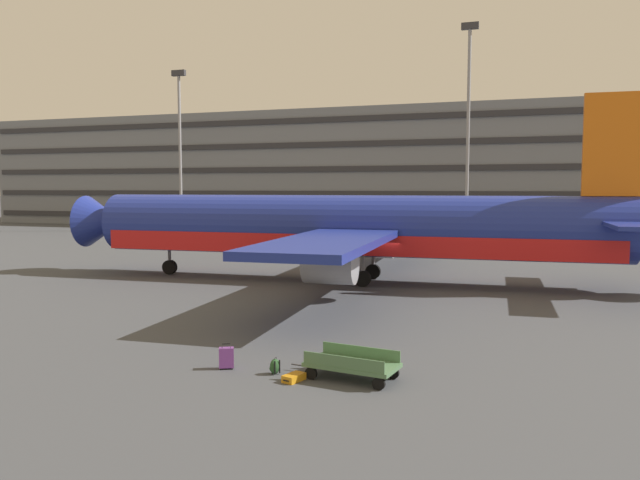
{
  "coord_description": "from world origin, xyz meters",
  "views": [
    {
      "loc": [
        7.91,
        -33.75,
        5.5
      ],
      "look_at": [
        -1.53,
        -5.97,
        3.0
      ],
      "focal_mm": 34.93,
      "sensor_mm": 36.0,
      "label": 1
    }
  ],
  "objects": [
    {
      "name": "baggage_cart",
      "position": [
        3.16,
        -16.93,
        0.43
      ],
      "size": [
        3.36,
        1.66,
        0.82
      ],
      "color": "#4C724C",
      "rests_on": "ground_plane"
    },
    {
      "name": "suitcase_black",
      "position": [
        -0.72,
        -17.18,
        0.35
      ],
      "size": [
        0.51,
        0.43,
        0.81
      ],
      "color": "#72388C",
      "rests_on": "ground_plane"
    },
    {
      "name": "suitcase_laid_flat",
      "position": [
        1.65,
        -17.63,
        0.1
      ],
      "size": [
        0.57,
        0.77,
        0.2
      ],
      "color": "orange",
      "rests_on": "ground_plane"
    },
    {
      "name": "light_mast_far_left",
      "position": [
        -33.84,
        34.71,
        11.61
      ],
      "size": [
        1.8,
        0.5,
        19.9
      ],
      "color": "gray",
      "rests_on": "ground_plane"
    },
    {
      "name": "terminal_structure",
      "position": [
        0.0,
        51.25,
        7.79
      ],
      "size": [
        141.17,
        18.49,
        15.59
      ],
      "color": "slate",
      "rests_on": "ground_plane"
    },
    {
      "name": "ground_plane",
      "position": [
        0.0,
        0.0,
        0.0
      ],
      "size": [
        600.0,
        600.0,
        0.0
      ],
      "primitive_type": "plane",
      "color": "#424449"
    },
    {
      "name": "airliner",
      "position": [
        -1.7,
        0.74,
        3.1
      ],
      "size": [
        36.2,
        29.22,
        10.31
      ],
      "color": "navy",
      "rests_on": "ground_plane"
    },
    {
      "name": "light_mast_left",
      "position": [
        1.29,
        34.71,
        13.07
      ],
      "size": [
        1.8,
        0.5,
        22.73
      ],
      "color": "gray",
      "rests_on": "ground_plane"
    },
    {
      "name": "backpack_teal",
      "position": [
        0.87,
        -17.2,
        0.22
      ],
      "size": [
        0.38,
        0.4,
        0.51
      ],
      "color": "#264C26",
      "rests_on": "ground_plane"
    }
  ]
}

